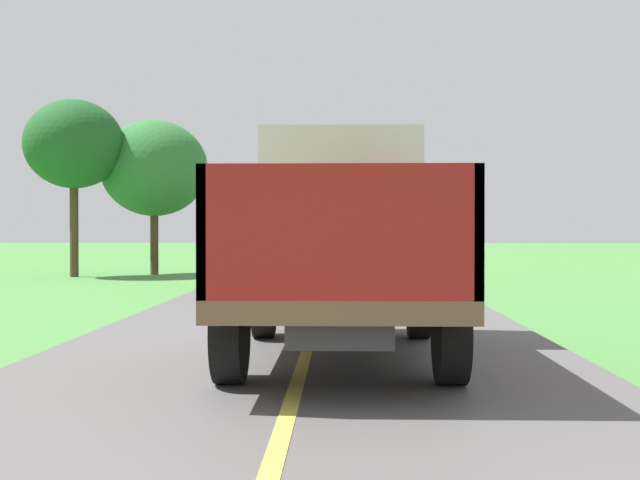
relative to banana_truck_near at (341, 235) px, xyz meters
The scene contains 4 objects.
banana_truck_near is the anchor object (origin of this frame).
banana_truck_far 12.32m from the banana_truck_near, 91.87° to the left, with size 2.38×5.81×2.80m.
roadside_tree_near_left 19.55m from the banana_truck_near, 109.62° to the left, with size 3.68×3.68×5.35m.
roadside_tree_mid_right 19.26m from the banana_truck_near, 117.72° to the left, with size 3.25×3.25×5.85m.
Camera 1 is at (0.44, -0.81, 1.55)m, focal length 46.87 mm.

